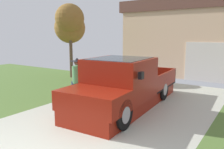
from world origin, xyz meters
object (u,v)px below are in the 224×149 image
handbag (72,103)px  front_yard_tree (70,24)px  pickup_truck (122,87)px  house_with_garage (223,38)px  wheeled_trash_bin (106,70)px  person_with_hat (77,79)px

handbag → front_yard_tree: bearing=134.3°
pickup_truck → front_yard_tree: size_ratio=1.31×
pickup_truck → handbag: size_ratio=13.98×
pickup_truck → handbag: 1.82m
pickup_truck → house_with_garage: bearing=-104.0°
pickup_truck → wheeled_trash_bin: bearing=-52.0°
handbag → person_with_hat: bearing=57.8°
person_with_hat → pickup_truck: bearing=22.0°
front_yard_tree → house_with_garage: bearing=36.8°
person_with_hat → house_with_garage: (3.06, 9.44, 1.31)m
pickup_truck → wheeled_trash_bin: (-3.19, 3.60, -0.18)m
person_with_hat → front_yard_tree: 6.17m
front_yard_tree → wheeled_trash_bin: 3.47m
pickup_truck → house_with_garage: size_ratio=0.48×
wheeled_trash_bin → pickup_truck: bearing=-48.4°
pickup_truck → front_yard_tree: 6.98m
person_with_hat → wheeled_trash_bin: person_with_hat is taller
handbag → front_yard_tree: 6.54m
house_with_garage → front_yard_tree: house_with_garage is taller
handbag → wheeled_trash_bin: wheeled_trash_bin is taller
house_with_garage → handbag: bearing=-108.2°
person_with_hat → handbag: 0.85m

